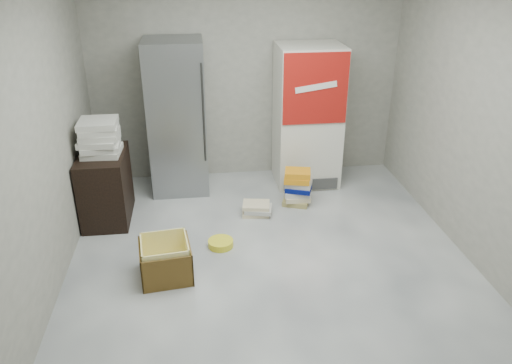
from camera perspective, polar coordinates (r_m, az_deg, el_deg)
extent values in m
plane|color=silver|center=(4.87, 2.17, -10.87)|extent=(5.00, 5.00, 0.00)
cube|color=#A39E92|center=(6.57, -1.17, 12.41)|extent=(4.00, 0.04, 2.80)
cube|color=#A39E92|center=(4.35, -24.52, 3.14)|extent=(0.04, 5.00, 2.80)
cube|color=#A39E92|center=(4.93, 26.19, 5.27)|extent=(0.04, 5.00, 2.80)
cube|color=#95979D|center=(6.31, -8.99, 7.28)|extent=(0.70, 0.70, 1.90)
cylinder|color=#333333|center=(5.91, -6.03, 7.76)|extent=(0.02, 0.02, 1.19)
cube|color=silver|center=(6.47, 5.90, 7.48)|extent=(0.80, 0.70, 1.80)
cube|color=#A71510|center=(6.01, 6.84, 10.50)|extent=(0.78, 0.02, 0.85)
cube|color=white|center=(5.99, 6.89, 10.71)|extent=(0.50, 0.01, 0.14)
cube|color=#3F3F3F|center=(6.45, 6.27, -0.29)|extent=(0.70, 0.02, 0.15)
cube|color=black|center=(5.92, -16.79, -0.51)|extent=(0.50, 0.80, 0.80)
cube|color=silver|center=(5.75, -17.18, 3.38)|extent=(0.42, 0.42, 0.06)
cube|color=silver|center=(5.73, -17.31, 3.97)|extent=(0.42, 0.42, 0.06)
cube|color=silver|center=(5.70, -17.52, 4.54)|extent=(0.43, 0.43, 0.06)
cube|color=silver|center=(5.68, -17.44, 5.20)|extent=(0.40, 0.40, 0.06)
cube|color=silver|center=(5.67, -17.52, 5.82)|extent=(0.42, 0.42, 0.06)
cube|color=silver|center=(5.64, -17.65, 6.43)|extent=(0.40, 0.40, 0.06)
cube|color=#9C8D51|center=(6.15, 4.57, -2.23)|extent=(0.37, 0.33, 0.06)
cube|color=beige|center=(6.13, 4.72, -1.72)|extent=(0.31, 0.25, 0.06)
cube|color=beige|center=(6.10, 4.73, -1.17)|extent=(0.33, 0.28, 0.07)
cube|color=#061061|center=(6.06, 4.88, -0.73)|extent=(0.37, 0.33, 0.06)
cube|color=beige|center=(6.06, 4.91, -0.14)|extent=(0.37, 0.33, 0.06)
cube|color=orange|center=(6.01, 4.72, 0.37)|extent=(0.35, 0.31, 0.07)
cube|color=orange|center=(5.99, 4.79, 1.00)|extent=(0.35, 0.30, 0.07)
cube|color=beige|center=(5.92, -0.05, -3.45)|extent=(0.34, 0.28, 0.05)
cube|color=beige|center=(5.88, 0.26, -3.10)|extent=(0.36, 0.30, 0.05)
cube|color=beige|center=(5.87, 0.02, -2.66)|extent=(0.35, 0.29, 0.04)
cube|color=yellow|center=(4.97, -10.13, -10.41)|extent=(0.50, 0.50, 0.01)
cube|color=brown|center=(5.07, -10.49, -7.43)|extent=(0.47, 0.07, 0.34)
cube|color=brown|center=(4.69, -10.05, -10.42)|extent=(0.47, 0.07, 0.34)
cube|color=brown|center=(4.87, -13.00, -9.15)|extent=(0.07, 0.47, 0.34)
cube|color=brown|center=(4.89, -7.57, -8.56)|extent=(0.07, 0.47, 0.34)
cube|color=yellow|center=(5.04, -10.49, -7.33)|extent=(0.43, 0.06, 0.38)
cube|color=yellow|center=(4.69, -10.09, -10.05)|extent=(0.43, 0.06, 0.38)
cube|color=yellow|center=(4.86, -12.79, -8.90)|extent=(0.06, 0.43, 0.38)
cube|color=yellow|center=(4.87, -7.82, -8.37)|extent=(0.06, 0.43, 0.38)
cylinder|color=yellow|center=(5.32, -4.06, -7.00)|extent=(0.32, 0.32, 0.07)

